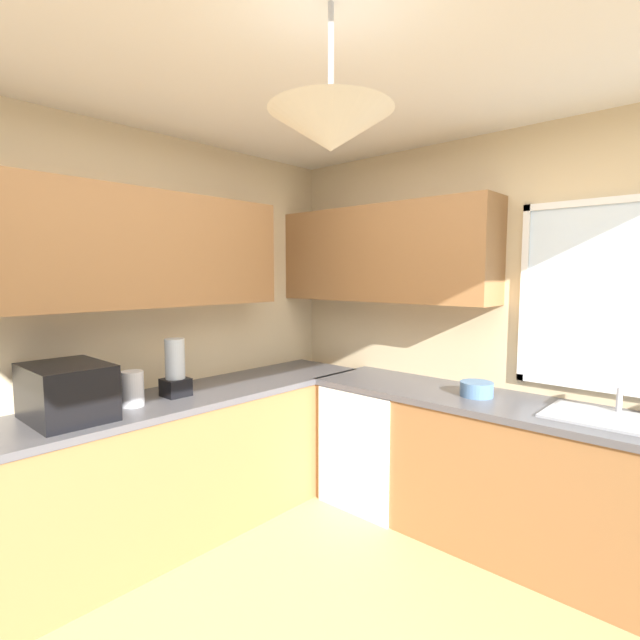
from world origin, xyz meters
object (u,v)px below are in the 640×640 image
object	(u,v)px
dishwasher	(377,443)
blender_appliance	(175,370)
sink_assembly	(612,418)
microwave	(67,392)
bowl	(477,389)
kettle	(132,389)

from	to	relation	value
dishwasher	blender_appliance	world-z (taller)	blender_appliance
sink_assembly	blender_appliance	size ratio (longest dim) A/B	1.75
sink_assembly	blender_appliance	xyz separation A→B (m)	(-2.12, -1.26, 0.15)
microwave	bowl	world-z (taller)	microwave
microwave	sink_assembly	bearing A→B (deg)	41.74
sink_assembly	blender_appliance	bearing A→B (deg)	-149.25
dishwasher	microwave	size ratio (longest dim) A/B	1.77
dishwasher	sink_assembly	world-z (taller)	sink_assembly
sink_assembly	bowl	size ratio (longest dim) A/B	3.14
blender_appliance	kettle	bearing A→B (deg)	-86.01
sink_assembly	kettle	bearing A→B (deg)	-143.61
kettle	bowl	bearing A→B (deg)	48.37
dishwasher	blender_appliance	size ratio (longest dim) A/B	2.36
kettle	dishwasher	bearing A→B (deg)	67.04
dishwasher	microwave	world-z (taller)	microwave
bowl	blender_appliance	world-z (taller)	blender_appliance
kettle	blender_appliance	size ratio (longest dim) A/B	0.56
dishwasher	sink_assembly	bearing A→B (deg)	1.42
dishwasher	sink_assembly	distance (m)	1.54
microwave	sink_assembly	distance (m)	2.84
bowl	blender_appliance	size ratio (longest dim) A/B	0.56
dishwasher	kettle	xyz separation A→B (m)	(-0.64, -1.51, 0.57)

